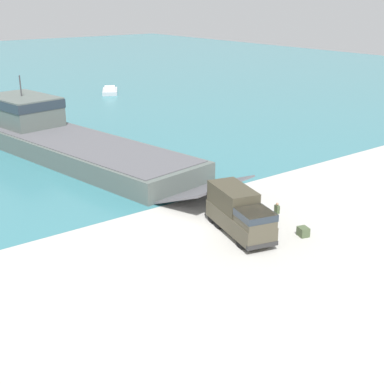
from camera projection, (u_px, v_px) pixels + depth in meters
The scene contains 6 objects.
ground_plane at pixel (178, 231), 39.83m from camera, with size 240.00×240.00×0.00m, color #B7B5AD.
landing_craft at pixel (62, 137), 58.70m from camera, with size 13.32×37.36×7.81m.
military_truck at pixel (239, 213), 38.84m from camera, with size 4.05×7.29×3.25m.
soldier_on_ramp at pixel (277, 211), 40.89m from camera, with size 0.33×0.48×1.66m.
moored_boat_b at pixel (110, 91), 95.60m from camera, with size 5.29×6.58×1.34m.
cargo_crate at pixel (303, 232), 38.86m from camera, with size 0.68×0.81×0.68m, color #475638.
Camera 1 is at (-21.26, -29.53, 16.50)m, focal length 50.00 mm.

